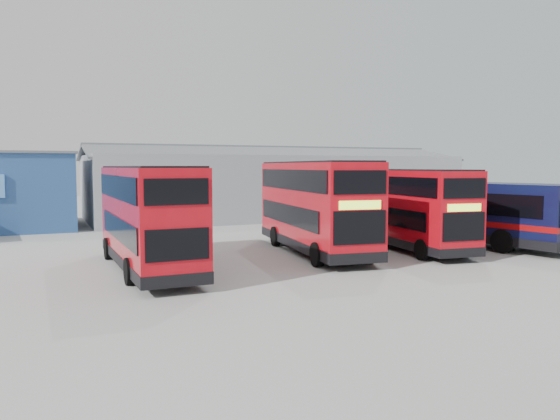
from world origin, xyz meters
The scene contains 6 objects.
ground_plane centered at (0.00, 0.00, 0.00)m, with size 120.00×120.00×0.00m, color #9B9B96.
maintenance_shed centered at (8.00, 20.00, 2.60)m, with size 30.50×12.00×5.89m.
double_decker_left centered at (-6.28, -0.46, 2.08)m, with size 2.60×9.92×4.18m.
double_decker_centre centered at (1.91, 0.88, 2.19)m, with size 3.82×10.62×4.40m.
double_decker_right centered at (6.76, 0.08, 2.00)m, with size 3.45×9.72×4.03m.
single_decker_blue centered at (10.76, 0.62, 1.65)m, with size 5.08×12.52×3.32m.
Camera 1 is at (-10.25, -22.38, 4.16)m, focal length 35.00 mm.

